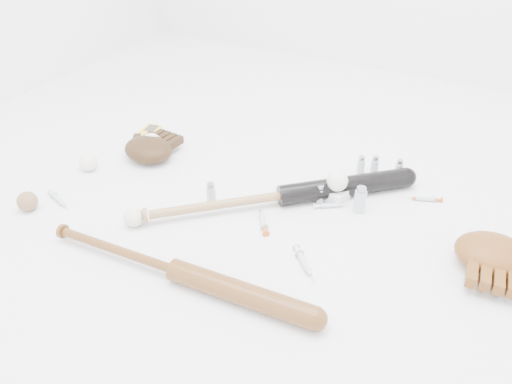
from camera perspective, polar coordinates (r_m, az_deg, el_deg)
The scene contains 22 objects.
bat_dark at distance 1.68m, azimuth 3.02°, elevation -0.40°, with size 0.98×0.07×0.07m, color black, non-canonical shape.
bat_wood at distance 1.42m, azimuth -9.20°, elevation -8.81°, with size 0.87×0.06×0.06m, color brown, non-canonical shape.
glove_dark at distance 1.98m, azimuth -12.21°, elevation 4.81°, with size 0.24×0.24×0.09m, color #321F0D, non-canonical shape.
glove_tan at distance 1.58m, azimuth 25.50°, elevation -6.40°, with size 0.25×0.25×0.09m, color brown, non-canonical shape.
trading_card at distance 2.21m, azimuth -12.02°, elevation 6.98°, with size 0.07×0.09×0.01m, color yellow.
pedestal at distance 1.73m, azimuth 9.11°, elevation -0.29°, with size 0.07×0.07×0.04m, color white.
baseball_on_pedestal at distance 1.70m, azimuth 9.28°, elevation 1.27°, with size 0.07×0.07×0.07m, color white.
baseball_left at distance 1.97m, azimuth -18.62°, elevation 3.25°, with size 0.07×0.07×0.07m, color white.
baseball_upper at distance 2.02m, azimuth -11.88°, elevation 5.47°, with size 0.08×0.08×0.08m, color white.
baseball_mid at distance 1.64m, azimuth -13.80°, elevation -2.78°, with size 0.07×0.07×0.07m, color white.
baseball_aged at distance 1.82m, azimuth -24.67°, elevation -0.98°, with size 0.07×0.07×0.07m, color olive.
syringe_0 at distance 1.84m, azimuth -21.66°, elevation -0.81°, with size 0.15×0.03×0.02m, color #ADBCC6, non-canonical shape.
syringe_1 at distance 1.61m, azimuth 0.77°, elevation -3.32°, with size 0.16×0.03×0.02m, color #ADBCC6, non-canonical shape.
syringe_2 at distance 1.70m, azimuth 8.58°, elevation -1.52°, with size 0.14×0.02×0.02m, color #ADBCC6, non-canonical shape.
syringe_3 at distance 1.47m, azimuth 5.49°, elevation -8.00°, with size 0.17×0.03×0.02m, color #ADBCC6, non-canonical shape.
syringe_4 at distance 1.81m, azimuth 18.72°, elevation -0.74°, with size 0.14×0.02×0.02m, color #ADBCC6, non-canonical shape.
vial_0 at distance 1.89m, azimuth 16.00°, elevation 2.56°, with size 0.03×0.03×0.07m, color #AEB8BF.
vial_1 at distance 1.89m, azimuth 11.90°, elevation 3.04°, with size 0.03×0.03×0.07m, color #AEB8BF.
vial_2 at distance 1.70m, azimuth 7.33°, elevation -0.23°, with size 0.03×0.03×0.07m, color #AEB8BF.
vial_3 at distance 1.68m, azimuth 11.81°, elevation -0.83°, with size 0.04×0.04×0.09m, color #AEB8BF.
vial_4 at distance 1.69m, azimuth -5.17°, elevation -0.14°, with size 0.03×0.03×0.08m, color #AEB8BF.
vial_5 at distance 1.89m, azimuth 13.41°, elevation 3.00°, with size 0.03×0.03×0.07m, color #AEB8BF.
Camera 1 is at (0.60, -1.16, 1.00)m, focal length 35.00 mm.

